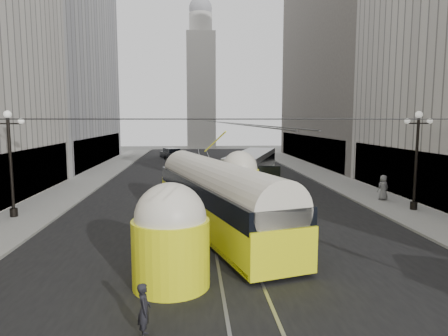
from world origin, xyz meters
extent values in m
cube|color=black|center=(0.00, 32.50, 0.00)|extent=(20.00, 85.00, 0.02)
cube|color=gray|center=(-12.00, 36.00, 0.07)|extent=(4.00, 72.00, 0.15)
cube|color=gray|center=(12.00, 36.00, 0.07)|extent=(4.00, 72.00, 0.15)
cube|color=gray|center=(-0.75, 32.50, 0.00)|extent=(0.12, 85.00, 0.04)
cube|color=gray|center=(0.75, 32.50, 0.00)|extent=(0.12, 85.00, 0.04)
cube|color=black|center=(-14.05, 24.00, 2.00)|extent=(0.10, 18.00, 3.60)
cube|color=#999999|center=(-20.00, 48.00, 14.00)|extent=(12.00, 28.00, 28.00)
cube|color=black|center=(-14.05, 48.00, 2.00)|extent=(0.10, 25.20, 3.60)
cube|color=black|center=(14.05, 22.00, 2.00)|extent=(0.10, 18.00, 3.60)
cube|color=#514C47|center=(20.00, 48.00, 16.00)|extent=(12.00, 32.00, 32.00)
cube|color=black|center=(14.05, 48.00, 2.00)|extent=(0.10, 28.80, 3.60)
cube|color=#B2AFA8|center=(0.00, 80.00, 12.00)|extent=(6.00, 6.00, 24.00)
cylinder|color=#B2AFA8|center=(0.00, 80.00, 26.00)|extent=(4.80, 4.80, 4.00)
sphere|color=gray|center=(0.00, 80.00, 28.96)|extent=(4.80, 4.80, 4.80)
cylinder|color=black|center=(-12.60, 18.00, 3.15)|extent=(0.18, 0.18, 6.00)
cylinder|color=black|center=(-12.60, 18.00, 0.40)|extent=(0.44, 0.44, 0.50)
cylinder|color=black|center=(-12.60, 18.00, 5.75)|extent=(1.60, 0.08, 0.08)
sphere|color=white|center=(-12.60, 18.00, 6.30)|extent=(0.44, 0.44, 0.44)
sphere|color=white|center=(-11.85, 18.00, 5.90)|extent=(0.36, 0.36, 0.36)
cylinder|color=black|center=(12.60, 18.00, 3.15)|extent=(0.18, 0.18, 6.00)
cylinder|color=black|center=(12.60, 18.00, 0.40)|extent=(0.44, 0.44, 0.50)
cylinder|color=black|center=(12.60, 18.00, 5.75)|extent=(1.60, 0.08, 0.08)
sphere|color=white|center=(12.60, 18.00, 6.30)|extent=(0.44, 0.44, 0.44)
sphere|color=white|center=(11.85, 18.00, 5.90)|extent=(0.36, 0.36, 0.36)
sphere|color=white|center=(13.35, 18.00, 5.90)|extent=(0.36, 0.36, 0.36)
cylinder|color=black|center=(0.00, 4.00, 6.00)|extent=(25.00, 0.03, 0.03)
cylinder|color=black|center=(0.00, 18.00, 6.00)|extent=(25.00, 0.03, 0.03)
cylinder|color=black|center=(0.00, 32.00, 6.00)|extent=(25.00, 0.03, 0.03)
cylinder|color=black|center=(0.00, 46.00, 6.00)|extent=(25.00, 0.03, 0.03)
cylinder|color=black|center=(0.00, 36.00, 5.80)|extent=(0.03, 72.00, 0.03)
cylinder|color=black|center=(0.40, 36.00, 5.80)|extent=(0.03, 72.00, 0.03)
cube|color=#F4F615|center=(-0.50, 14.45, 1.12)|extent=(6.83, 15.12, 1.81)
cube|color=black|center=(-0.50, 14.45, 0.27)|extent=(6.70, 14.69, 0.32)
cube|color=black|center=(-0.50, 14.45, 2.29)|extent=(6.78, 14.91, 0.91)
cylinder|color=silver|center=(-0.50, 14.45, 2.61)|extent=(6.46, 14.81, 2.45)
cylinder|color=#F4F615|center=(-2.55, 7.38, 1.23)|extent=(2.77, 2.77, 2.45)
sphere|color=silver|center=(-2.55, 7.38, 2.51)|extent=(2.56, 2.56, 2.56)
cylinder|color=#F4F615|center=(1.55, 21.53, 1.23)|extent=(2.77, 2.77, 2.45)
sphere|color=silver|center=(1.55, 21.53, 2.51)|extent=(2.56, 2.56, 2.56)
sphere|color=#FFF2BF|center=(-2.87, 6.27, 0.91)|extent=(0.36, 0.36, 0.36)
cube|color=#A7AAAD|center=(3.42, 28.07, 1.59)|extent=(6.29, 12.47, 3.07)
cube|color=black|center=(3.42, 28.07, 2.10)|extent=(6.17, 12.07, 1.13)
cube|color=black|center=(3.42, 21.97, 1.95)|extent=(2.27, 0.83, 1.43)
cylinder|color=black|center=(2.14, 23.95, 0.51)|extent=(0.30, 1.02, 1.02)
cylinder|color=black|center=(4.70, 23.95, 0.51)|extent=(0.30, 1.02, 1.02)
cylinder|color=black|center=(2.14, 32.18, 0.51)|extent=(0.30, 1.02, 1.02)
cylinder|color=black|center=(4.70, 32.18, 0.51)|extent=(0.30, 1.02, 1.02)
cube|color=white|center=(5.44, 41.36, 0.52)|extent=(3.41, 5.24, 0.86)
cube|color=black|center=(5.44, 41.36, 1.13)|extent=(2.50, 3.09, 0.81)
cylinder|color=black|center=(4.54, 39.71, 0.35)|extent=(0.22, 0.69, 0.69)
cylinder|color=black|center=(6.34, 39.71, 0.35)|extent=(0.22, 0.69, 0.69)
cylinder|color=black|center=(4.54, 43.01, 0.35)|extent=(0.22, 0.69, 0.69)
cylinder|color=black|center=(6.34, 43.01, 0.35)|extent=(0.22, 0.69, 0.69)
cube|color=black|center=(-5.13, 55.60, 0.53)|extent=(3.96, 5.40, 0.89)
cube|color=black|center=(-5.13, 55.60, 1.16)|extent=(2.79, 3.25, 0.84)
cylinder|color=black|center=(-6.06, 53.90, 0.36)|extent=(0.22, 0.71, 0.71)
cylinder|color=black|center=(-4.21, 53.90, 0.36)|extent=(0.22, 0.71, 0.71)
cylinder|color=black|center=(-6.06, 57.30, 0.36)|extent=(0.22, 0.71, 0.71)
cylinder|color=black|center=(-4.21, 57.30, 0.36)|extent=(0.22, 0.71, 0.71)
imported|color=black|center=(-3.11, 4.03, 0.77)|extent=(0.43, 0.60, 1.54)
imported|color=slate|center=(12.06, 21.17, 1.06)|extent=(1.01, 0.76, 1.83)
camera|label=1|loc=(-1.71, -6.53, 5.99)|focal=32.00mm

